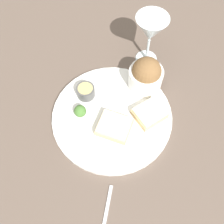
% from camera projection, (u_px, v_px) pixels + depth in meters
% --- Properties ---
extents(ground_plane, '(4.00, 4.00, 0.00)m').
position_uv_depth(ground_plane, '(112.00, 118.00, 0.76)').
color(ground_plane, brown).
extents(dinner_plate, '(0.32, 0.32, 0.01)m').
position_uv_depth(dinner_plate, '(112.00, 117.00, 0.75)').
color(dinner_plate, white).
rests_on(dinner_plate, ground_plane).
extents(salad_bowl, '(0.09, 0.09, 0.10)m').
position_uv_depth(salad_bowl, '(146.00, 75.00, 0.76)').
color(salad_bowl, white).
rests_on(salad_bowl, dinner_plate).
extents(sauce_ramekin, '(0.05, 0.05, 0.03)m').
position_uv_depth(sauce_ramekin, '(86.00, 91.00, 0.76)').
color(sauce_ramekin, '#4C4C4C').
rests_on(sauce_ramekin, dinner_plate).
extents(cheese_toast_near, '(0.11, 0.10, 0.03)m').
position_uv_depth(cheese_toast_near, '(114.00, 127.00, 0.72)').
color(cheese_toast_near, '#D1B27F').
rests_on(cheese_toast_near, dinner_plate).
extents(cheese_toast_far, '(0.10, 0.09, 0.03)m').
position_uv_depth(cheese_toast_far, '(149.00, 113.00, 0.74)').
color(cheese_toast_far, '#D1B27F').
rests_on(cheese_toast_far, dinner_plate).
extents(wine_glass, '(0.09, 0.09, 0.16)m').
position_uv_depth(wine_glass, '(151.00, 31.00, 0.75)').
color(wine_glass, silver).
rests_on(wine_glass, ground_plane).
extents(garnish, '(0.03, 0.03, 0.03)m').
position_uv_depth(garnish, '(80.00, 111.00, 0.73)').
color(garnish, '#477533').
rests_on(garnish, dinner_plate).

